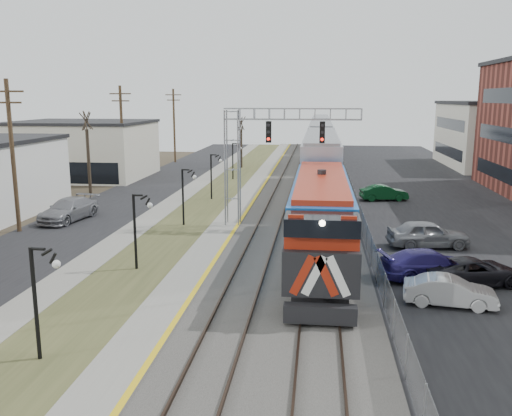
# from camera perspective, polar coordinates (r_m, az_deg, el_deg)

# --- Properties ---
(street_west) EXTENTS (7.00, 120.00, 0.04)m
(street_west) POSITION_cam_1_polar(r_m,az_deg,el_deg) (47.11, -14.40, 0.42)
(street_west) COLOR black
(street_west) RESTS_ON ground
(sidewalk) EXTENTS (2.00, 120.00, 0.08)m
(sidewalk) POSITION_cam_1_polar(r_m,az_deg,el_deg) (45.70, -9.13, 0.33)
(sidewalk) COLOR gray
(sidewalk) RESTS_ON ground
(grass_median) EXTENTS (4.00, 120.00, 0.06)m
(grass_median) POSITION_cam_1_polar(r_m,az_deg,el_deg) (44.98, -5.44, 0.23)
(grass_median) COLOR #404625
(grass_median) RESTS_ON ground
(platform) EXTENTS (2.00, 120.00, 0.24)m
(platform) POSITION_cam_1_polar(r_m,az_deg,el_deg) (44.44, -1.66, 0.26)
(platform) COLOR gray
(platform) RESTS_ON ground
(ballast_bed) EXTENTS (8.00, 120.00, 0.20)m
(ballast_bed) POSITION_cam_1_polar(r_m,az_deg,el_deg) (44.01, 4.79, 0.08)
(ballast_bed) COLOR #595651
(ballast_bed) RESTS_ON ground
(parking_lot) EXTENTS (16.00, 120.00, 0.04)m
(parking_lot) POSITION_cam_1_polar(r_m,az_deg,el_deg) (45.29, 20.15, -0.37)
(parking_lot) COLOR black
(parking_lot) RESTS_ON ground
(platform_edge) EXTENTS (0.24, 120.00, 0.01)m
(platform_edge) POSITION_cam_1_polar(r_m,az_deg,el_deg) (44.30, -0.54, 0.39)
(platform_edge) COLOR gold
(platform_edge) RESTS_ON platform
(track_near) EXTENTS (1.58, 120.00, 0.15)m
(track_near) POSITION_cam_1_polar(r_m,az_deg,el_deg) (44.08, 2.20, 0.37)
(track_near) COLOR #2D2119
(track_near) RESTS_ON ballast_bed
(track_far) EXTENTS (1.58, 120.00, 0.15)m
(track_far) POSITION_cam_1_polar(r_m,az_deg,el_deg) (43.96, 6.75, 0.26)
(track_far) COLOR #2D2119
(track_far) RESTS_ON ballast_bed
(train) EXTENTS (3.00, 85.85, 5.33)m
(train) POSITION_cam_1_polar(r_m,az_deg,el_deg) (64.28, 6.81, 6.19)
(train) COLOR #1556AE
(train) RESTS_ON ground
(signal_gantry) EXTENTS (9.00, 1.07, 8.15)m
(signal_gantry) POSITION_cam_1_polar(r_m,az_deg,el_deg) (36.49, 0.17, 6.48)
(signal_gantry) COLOR gray
(signal_gantry) RESTS_ON ground
(lampposts) EXTENTS (0.14, 62.14, 4.00)m
(lampposts) POSITION_cam_1_polar(r_m,az_deg,el_deg) (28.82, -12.44, -2.39)
(lampposts) COLOR black
(lampposts) RESTS_ON ground
(utility_poles) EXTENTS (0.28, 80.28, 10.00)m
(utility_poles) POSITION_cam_1_polar(r_m,az_deg,el_deg) (38.79, -24.22, 4.90)
(utility_poles) COLOR #4C3823
(utility_poles) RESTS_ON ground
(fence) EXTENTS (0.04, 120.00, 1.60)m
(fence) POSITION_cam_1_polar(r_m,az_deg,el_deg) (43.95, 10.29, 0.85)
(fence) COLOR gray
(fence) RESTS_ON ground
(bare_trees) EXTENTS (12.30, 42.30, 5.95)m
(bare_trees) POSITION_cam_1_polar(r_m,az_deg,el_deg) (50.72, -14.21, 4.27)
(bare_trees) COLOR #382D23
(bare_trees) RESTS_ON ground
(car_lot_b) EXTENTS (3.99, 1.85, 1.27)m
(car_lot_b) POSITION_cam_1_polar(r_m,az_deg,el_deg) (24.87, 19.72, -8.34)
(car_lot_b) COLOR #BDBDBD
(car_lot_b) RESTS_ON ground
(car_lot_c) EXTENTS (5.11, 3.43, 1.30)m
(car_lot_c) POSITION_cam_1_polar(r_m,az_deg,el_deg) (27.97, 21.91, -6.27)
(car_lot_c) COLOR black
(car_lot_c) RESTS_ON ground
(car_lot_d) EXTENTS (5.37, 3.27, 1.46)m
(car_lot_d) POSITION_cam_1_polar(r_m,az_deg,el_deg) (28.06, 17.81, -5.76)
(car_lot_d) COLOR navy
(car_lot_d) RESTS_ON ground
(car_lot_e) EXTENTS (4.99, 2.55, 1.63)m
(car_lot_e) POSITION_cam_1_polar(r_m,az_deg,el_deg) (33.83, 17.65, -2.68)
(car_lot_e) COLOR gray
(car_lot_e) RESTS_ON ground
(car_lot_f) EXTENTS (4.25, 2.10, 1.34)m
(car_lot_f) POSITION_cam_1_polar(r_m,az_deg,el_deg) (48.35, 13.31, 1.53)
(car_lot_f) COLOR #0C3F1D
(car_lot_f) RESTS_ON ground
(car_street_b) EXTENTS (3.10, 5.79, 1.60)m
(car_street_b) POSITION_cam_1_polar(r_m,az_deg,el_deg) (41.60, -19.14, -0.21)
(car_street_b) COLOR gray
(car_street_b) RESTS_ON ground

